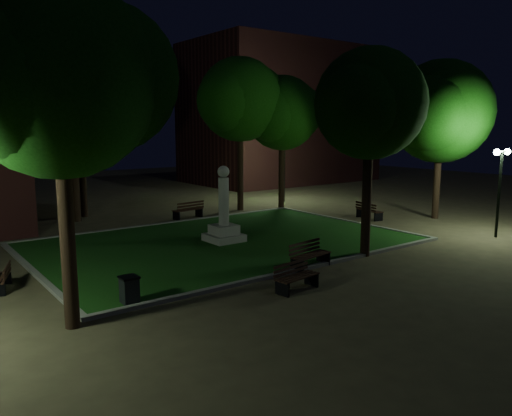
{
  "coord_description": "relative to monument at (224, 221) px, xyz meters",
  "views": [
    {
      "loc": [
        -11.37,
        -15.33,
        4.86
      ],
      "look_at": [
        0.95,
        1.0,
        1.54
      ],
      "focal_mm": 35.0,
      "sensor_mm": 36.0,
      "label": 1
    }
  ],
  "objects": [
    {
      "name": "ground",
      "position": [
        0.0,
        -2.0,
        -0.96
      ],
      "size": [
        80.0,
        80.0,
        0.0
      ],
      "primitive_type": "plane",
      "color": "brown"
    },
    {
      "name": "lawn",
      "position": [
        0.0,
        0.0,
        -0.92
      ],
      "size": [
        15.0,
        10.0,
        0.08
      ],
      "primitive_type": "cube",
      "color": "#184813",
      "rests_on": "ground"
    },
    {
      "name": "lawn_kerb",
      "position": [
        0.0,
        0.0,
        -0.9
      ],
      "size": [
        15.4,
        10.4,
        0.12
      ],
      "color": "slate",
      "rests_on": "ground"
    },
    {
      "name": "monument",
      "position": [
        0.0,
        0.0,
        0.0
      ],
      "size": [
        1.4,
        1.4,
        3.2
      ],
      "color": "#99958C",
      "rests_on": "lawn"
    },
    {
      "name": "building_far",
      "position": [
        18.0,
        18.0,
        5.04
      ],
      "size": [
        16.0,
        10.0,
        12.0
      ],
      "primitive_type": "cube",
      "color": "#51211F",
      "rests_on": "ground"
    },
    {
      "name": "tree_west",
      "position": [
        -7.86,
        -5.34,
        4.98
      ],
      "size": [
        5.64,
        4.6,
        8.24
      ],
      "color": "black",
      "rests_on": "ground"
    },
    {
      "name": "tree_north_wl",
      "position": [
        -3.28,
        8.72,
        4.69
      ],
      "size": [
        5.89,
        4.81,
        8.05
      ],
      "color": "black",
      "rests_on": "ground"
    },
    {
      "name": "tree_north_er",
      "position": [
        5.58,
        6.51,
        5.46
      ],
      "size": [
        5.92,
        4.83,
        8.84
      ],
      "color": "black",
      "rests_on": "ground"
    },
    {
      "name": "tree_ne",
      "position": [
        8.27,
        5.98,
        4.73
      ],
      "size": [
        5.48,
        4.47,
        7.93
      ],
      "color": "black",
      "rests_on": "ground"
    },
    {
      "name": "tree_east",
      "position": [
        12.39,
        -2.04,
        4.7
      ],
      "size": [
        6.57,
        5.37,
        8.35
      ],
      "color": "black",
      "rests_on": "ground"
    },
    {
      "name": "tree_se",
      "position": [
        3.18,
        -5.07,
        4.73
      ],
      "size": [
        5.01,
        4.09,
        7.75
      ],
      "color": "black",
      "rests_on": "ground"
    },
    {
      "name": "tree_far_north",
      "position": [
        -2.54,
        9.89,
        5.06
      ],
      "size": [
        5.34,
        4.36,
        8.21
      ],
      "color": "black",
      "rests_on": "ground"
    },
    {
      "name": "lamppost_se",
      "position": [
        10.32,
        -6.39,
        1.84
      ],
      "size": [
        1.18,
        0.28,
        3.93
      ],
      "color": "black",
      "rests_on": "ground"
    },
    {
      "name": "lamppost_ne",
      "position": [
        9.63,
        7.47,
        2.17
      ],
      "size": [
        1.18,
        0.28,
        4.48
      ],
      "color": "black",
      "rests_on": "ground"
    },
    {
      "name": "bench_near_left",
      "position": [
        -1.7,
        -6.5,
        -0.56
      ],
      "size": [
        1.59,
        0.73,
        0.84
      ],
      "rotation": [
        0.0,
        0.0,
        0.13
      ],
      "color": "black",
      "rests_on": "ground"
    },
    {
      "name": "bench_near_right",
      "position": [
        0.28,
        -4.97,
        -0.53
      ],
      "size": [
        1.73,
        0.82,
        0.91
      ],
      "rotation": [
        0.0,
        0.0,
        0.15
      ],
      "color": "black",
      "rests_on": "ground"
    },
    {
      "name": "bench_left_side",
      "position": [
        -8.79,
        -1.19,
        -0.6
      ],
      "size": [
        0.89,
        1.46,
        0.76
      ],
      "rotation": [
        0.0,
        0.0,
        -1.89
      ],
      "color": "black",
      "rests_on": "ground"
    },
    {
      "name": "bench_right_side",
      "position": [
        9.23,
        -0.01,
        -0.54
      ],
      "size": [
        0.81,
        1.69,
        0.89
      ],
      "rotation": [
        0.0,
        0.0,
        1.41
      ],
      "color": "black",
      "rests_on": "ground"
    },
    {
      "name": "bench_far_side",
      "position": [
        1.61,
        5.89,
        -0.51
      ],
      "size": [
        1.77,
        0.79,
        0.94
      ],
      "rotation": [
        0.0,
        0.0,
        3.26
      ],
      "color": "black",
      "rests_on": "ground"
    },
    {
      "name": "trash_bin",
      "position": [
        -6.24,
        -4.74,
        -0.54
      ],
      "size": [
        0.49,
        0.49,
        0.83
      ],
      "color": "black",
      "rests_on": "ground"
    }
  ]
}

